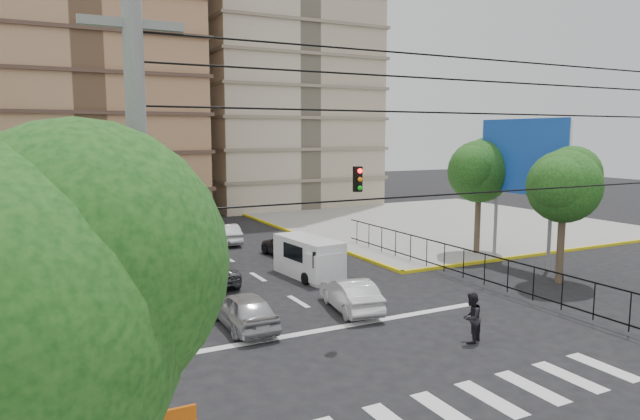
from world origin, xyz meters
TOP-DOWN VIEW (x-y plane):
  - ground at (0.00, 0.00)m, footprint 160.00×160.00m
  - sidewalk_ne at (20.00, 20.00)m, footprint 26.00×26.00m
  - crosswalk_stripes at (0.00, -6.00)m, footprint 12.00×2.40m
  - stop_line at (0.00, 1.20)m, footprint 13.00×0.40m
  - park_fence at (9.00, 4.50)m, footprint 0.10×22.50m
  - billboard at (14.45, 6.00)m, footprint 0.36×6.20m
  - tree_park_a at (13.08, 2.01)m, footprint 4.41×3.60m
  - tree_park_c at (14.09, 9.01)m, footprint 4.65×3.80m
  - traffic_light_nw at (-7.80, 7.80)m, footprint 0.28×0.22m
  - traffic_light_hanging at (0.00, -2.04)m, footprint 18.00×9.12m
  - utility_pole_sw at (-9.00, -9.00)m, footprint 1.40×0.28m
  - van_right_lane at (2.39, 8.63)m, footprint 2.18×4.67m
  - van_left_lane at (-2.78, 20.55)m, footprint 2.56×5.15m
  - car_silver_front_left at (-3.32, 2.81)m, footprint 1.72×4.19m
  - car_white_front_right at (1.41, 2.85)m, footprint 2.10×4.34m
  - car_grey_mid_left at (-2.73, 9.83)m, footprint 2.19×4.69m
  - car_silver_rear_left at (-1.82, 15.29)m, footprint 2.98×5.53m
  - car_darkgrey_mid_right at (3.32, 13.79)m, footprint 2.02×4.49m
  - car_white_rear_right at (1.39, 19.62)m, footprint 1.84×4.25m
  - pedestrian_crosswalk at (3.35, -2.35)m, footprint 1.10×1.02m

SIDE VIEW (x-z plane):
  - ground at x=0.00m, z-range 0.00..0.00m
  - park_fence at x=9.00m, z-range -0.83..0.83m
  - crosswalk_stripes at x=0.00m, z-range 0.00..0.01m
  - stop_line at x=0.00m, z-range 0.00..0.01m
  - sidewalk_ne at x=20.00m, z-range 0.00..0.15m
  - car_grey_mid_left at x=-2.73m, z-range 0.00..1.30m
  - car_white_rear_right at x=1.39m, z-range 0.00..1.36m
  - car_white_front_right at x=1.41m, z-range 0.00..1.37m
  - car_silver_front_left at x=-3.32m, z-range 0.00..1.42m
  - car_darkgrey_mid_right at x=3.32m, z-range 0.00..1.50m
  - car_silver_rear_left at x=-1.82m, z-range 0.00..1.52m
  - pedestrian_crosswalk at x=3.35m, z-range 0.00..1.82m
  - van_right_lane at x=2.39m, z-range -0.03..2.01m
  - van_left_lane at x=-2.78m, z-range -0.03..2.19m
  - traffic_light_nw at x=-7.80m, z-range 0.91..5.31m
  - utility_pole_sw at x=-9.00m, z-range 0.27..9.27m
  - tree_park_a at x=13.08m, z-range 1.60..8.42m
  - tree_park_c at x=14.09m, z-range 1.71..8.96m
  - traffic_light_hanging at x=0.00m, z-range 5.44..6.36m
  - billboard at x=14.45m, z-range 1.95..10.05m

